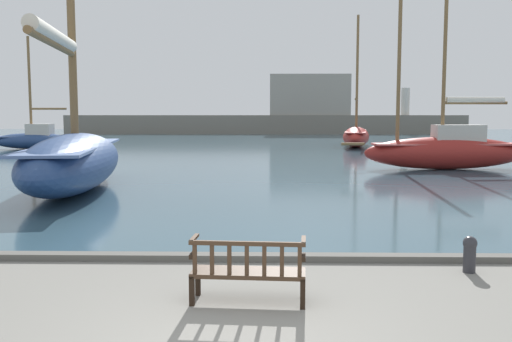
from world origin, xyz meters
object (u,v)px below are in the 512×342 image
sailboat_nearest_port (74,157)px  mooring_bollard (470,252)px  sailboat_mid_port (34,139)px  park_bench (248,270)px  sailboat_far_port (446,149)px  sailboat_far_starboard (356,136)px

sailboat_nearest_port → mooring_bollard: 13.59m
sailboat_mid_port → mooring_bollard: 36.81m
park_bench → sailboat_mid_port: 36.39m
sailboat_far_port → sailboat_mid_port: size_ratio=1.30×
sailboat_nearest_port → sailboat_far_starboard: size_ratio=1.37×
sailboat_far_port → mooring_bollard: (-4.81, -16.84, -0.68)m
park_bench → mooring_bollard: (3.65, 1.61, -0.13)m
park_bench → sailboat_far_starboard: (7.00, 35.89, 0.45)m
park_bench → sailboat_mid_port: bearing=116.8°
sailboat_far_port → mooring_bollard: bearing=-105.9°
park_bench → sailboat_nearest_port: size_ratio=0.12×
sailboat_far_starboard → mooring_bollard: sailboat_far_starboard is taller
sailboat_mid_port → sailboat_far_starboard: sailboat_far_starboard is taller
park_bench → sailboat_far_port: 20.31m
sailboat_mid_port → mooring_bollard: size_ratio=12.92×
park_bench → mooring_bollard: bearing=23.9°
sailboat_mid_port → mooring_bollard: (20.03, -30.88, -0.47)m
park_bench → mooring_bollard: 3.99m
sailboat_far_port → sailboat_nearest_port: bearing=-152.9°
mooring_bollard → sailboat_nearest_port: bearing=136.5°
sailboat_far_starboard → sailboat_far_port: bearing=-85.2°
sailboat_nearest_port → sailboat_mid_port: bearing=115.3°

